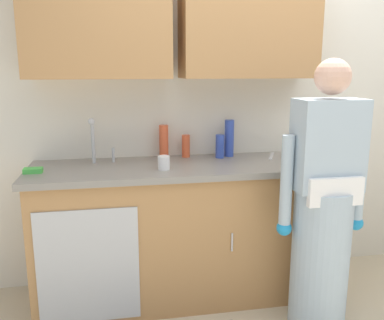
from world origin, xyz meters
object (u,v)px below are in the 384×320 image
at_px(bottle_water_tall, 229,138).
at_px(cup_by_sink, 164,163).
at_px(sink, 99,170).
at_px(knife_on_counter, 271,156).
at_px(sponge, 33,170).
at_px(person_at_sink, 323,220).
at_px(bottle_dish_liquid, 220,146).
at_px(bottle_soap, 164,142).
at_px(bottle_water_short, 186,146).

height_order(bottle_water_tall, cup_by_sink, bottle_water_tall).
bearing_deg(sink, cup_by_sink, -17.39).
xyz_separation_m(knife_on_counter, sponge, (-1.61, -0.20, 0.01)).
relative_size(person_at_sink, cup_by_sink, 18.63).
xyz_separation_m(sink, knife_on_counter, (1.22, 0.13, 0.02)).
xyz_separation_m(person_at_sink, bottle_dish_liquid, (-0.45, 0.69, 0.33)).
height_order(cup_by_sink, sponge, cup_by_sink).
relative_size(person_at_sink, knife_on_counter, 6.75).
xyz_separation_m(bottle_dish_liquid, bottle_soap, (-0.39, 0.07, 0.03)).
height_order(person_at_sink, knife_on_counter, person_at_sink).
distance_m(bottle_dish_liquid, cup_by_sink, 0.52).
bearing_deg(cup_by_sink, knife_on_counter, 17.30).
bearing_deg(bottle_soap, person_at_sink, -41.74).
relative_size(sink, bottle_soap, 2.12).
relative_size(bottle_water_tall, bottle_soap, 1.12).
distance_m(bottle_water_short, cup_by_sink, 0.40).
xyz_separation_m(bottle_water_short, sponge, (-1.00, -0.29, -0.07)).
bearing_deg(bottle_water_tall, cup_by_sink, -148.20).
bearing_deg(knife_on_counter, bottle_water_short, -73.21).
distance_m(bottle_dish_liquid, bottle_soap, 0.40).
xyz_separation_m(bottle_water_short, bottle_dish_liquid, (0.23, -0.07, 0.00)).
height_order(cup_by_sink, knife_on_counter, cup_by_sink).
bearing_deg(sponge, knife_on_counter, 7.04).
xyz_separation_m(sink, bottle_dish_liquid, (0.84, 0.15, 0.10)).
bearing_deg(person_at_sink, bottle_water_tall, 117.14).
xyz_separation_m(person_at_sink, sponge, (-1.69, 0.47, 0.26)).
height_order(sink, bottle_dish_liquid, sink).
bearing_deg(bottle_water_tall, bottle_soap, 176.95).
xyz_separation_m(cup_by_sink, knife_on_counter, (0.82, 0.25, -0.04)).
relative_size(bottle_water_short, sponge, 1.46).
distance_m(bottle_water_short, bottle_dish_liquid, 0.24).
relative_size(cup_by_sink, sponge, 0.79).
height_order(knife_on_counter, sponge, sponge).
bearing_deg(person_at_sink, sponge, 164.54).
bearing_deg(bottle_water_short, sink, -160.02).
bearing_deg(bottle_water_tall, knife_on_counter, -12.00).
xyz_separation_m(bottle_dish_liquid, cup_by_sink, (-0.43, -0.28, -0.04)).
relative_size(bottle_water_tall, knife_on_counter, 1.10).
relative_size(sink, bottle_water_tall, 1.89).
bearing_deg(knife_on_counter, bottle_water_tall, -76.71).
xyz_separation_m(bottle_water_tall, bottle_soap, (-0.47, 0.03, -0.01)).
xyz_separation_m(sink, person_at_sink, (1.29, -0.54, -0.23)).
distance_m(sink, bottle_soap, 0.51).
distance_m(bottle_water_tall, bottle_dish_liquid, 0.10).
xyz_separation_m(bottle_soap, knife_on_counter, (0.77, -0.09, -0.11)).
bearing_deg(sink, person_at_sink, -22.60).
bearing_deg(bottle_dish_liquid, bottle_water_tall, 27.72).
relative_size(knife_on_counter, sponge, 2.18).
distance_m(person_at_sink, cup_by_sink, 1.02).
bearing_deg(bottle_dish_liquid, sink, -169.81).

